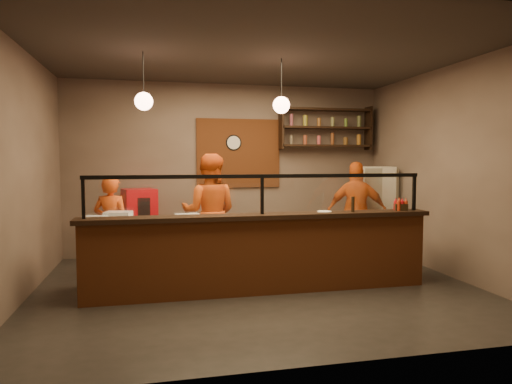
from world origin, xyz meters
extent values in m
plane|color=black|center=(0.00, 0.00, 0.00)|extent=(6.00, 6.00, 0.00)
plane|color=#332C27|center=(0.00, 0.00, 3.20)|extent=(6.00, 6.00, 0.00)
plane|color=#6F5C51|center=(0.00, 2.50, 1.60)|extent=(6.00, 0.00, 6.00)
plane|color=#6F5C51|center=(-3.00, 0.00, 1.60)|extent=(0.00, 5.00, 5.00)
plane|color=#6F5C51|center=(3.00, 0.00, 1.60)|extent=(0.00, 5.00, 5.00)
plane|color=#6F5C51|center=(0.00, -2.50, 1.60)|extent=(6.00, 0.00, 6.00)
cube|color=brown|center=(0.20, 2.47, 1.90)|extent=(1.60, 0.04, 1.30)
cube|color=brown|center=(0.00, -0.30, 0.50)|extent=(4.60, 0.25, 1.00)
cube|color=black|center=(0.00, -0.30, 1.03)|extent=(4.70, 0.37, 0.06)
cube|color=gray|center=(0.00, 0.20, 0.42)|extent=(4.60, 0.75, 0.85)
cube|color=beige|center=(0.00, 0.20, 0.88)|extent=(4.60, 0.75, 0.05)
cube|color=white|center=(0.00, -0.30, 1.31)|extent=(4.40, 0.02, 0.50)
cube|color=black|center=(0.00, -0.30, 1.56)|extent=(4.50, 0.05, 0.05)
cube|color=black|center=(-2.22, -0.30, 1.31)|extent=(0.04, 0.04, 0.50)
cube|color=black|center=(0.00, -0.30, 1.31)|extent=(0.04, 0.04, 0.50)
cube|color=black|center=(2.22, -0.30, 1.31)|extent=(0.04, 0.04, 0.50)
cube|color=black|center=(1.90, 2.32, 2.05)|extent=(1.80, 0.28, 0.04)
cube|color=black|center=(1.90, 2.32, 2.40)|extent=(1.80, 0.28, 0.04)
cube|color=black|center=(1.90, 2.32, 2.75)|extent=(1.80, 0.28, 0.04)
cube|color=black|center=(1.00, 2.32, 2.40)|extent=(0.04, 0.28, 0.85)
cube|color=black|center=(2.80, 2.32, 2.40)|extent=(0.04, 0.28, 0.85)
cylinder|color=black|center=(0.10, 2.46, 2.10)|extent=(0.30, 0.04, 0.30)
cylinder|color=black|center=(-1.50, 0.20, 2.90)|extent=(0.01, 0.01, 0.60)
sphere|color=#FFB38C|center=(-1.50, 0.20, 2.55)|extent=(0.24, 0.24, 0.24)
cylinder|color=black|center=(0.40, 0.20, 2.90)|extent=(0.01, 0.01, 0.60)
sphere|color=#FFB38C|center=(0.40, 0.20, 2.55)|extent=(0.24, 0.24, 0.24)
imported|color=#DF4C14|center=(-2.03, 1.09, 0.77)|extent=(0.66, 0.54, 1.54)
imported|color=#CA4A13|center=(-0.53, 1.10, 0.94)|extent=(1.07, 0.93, 1.87)
imported|color=#C44C12|center=(2.03, 1.16, 0.87)|extent=(1.11, 0.74, 1.74)
cube|color=beige|center=(2.60, 1.68, 0.83)|extent=(0.84, 0.81, 1.65)
cube|color=#B60C13|center=(-1.64, 2.15, 0.63)|extent=(0.65, 0.62, 1.27)
cylinder|color=white|center=(0.12, 0.22, 0.91)|extent=(0.50, 0.50, 0.01)
cube|color=silver|center=(-2.15, 0.15, 0.97)|extent=(0.33, 0.29, 0.14)
cube|color=silver|center=(-1.87, 0.33, 0.98)|extent=(0.39, 0.33, 0.17)
cube|color=silver|center=(-0.95, -0.05, 0.98)|extent=(0.35, 0.30, 0.16)
cylinder|color=yellow|center=(-0.68, 0.30, 0.93)|extent=(0.39, 0.10, 0.07)
cube|color=black|center=(2.02, -0.28, 1.11)|extent=(0.20, 0.17, 0.09)
cylinder|color=black|center=(1.27, -0.33, 1.17)|extent=(0.05, 0.05, 0.21)
cylinder|color=white|center=(0.89, -0.25, 1.07)|extent=(0.22, 0.22, 0.01)
camera|label=1|loc=(-1.38, -6.10, 1.77)|focal=32.00mm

